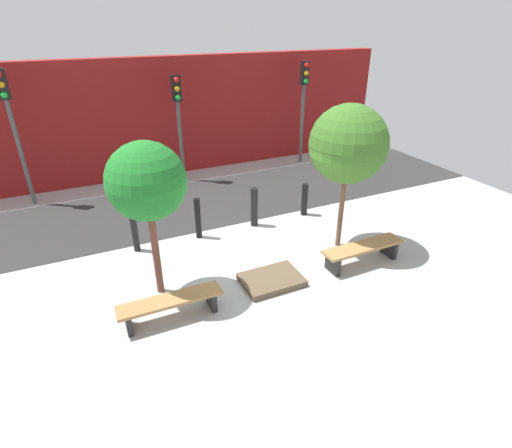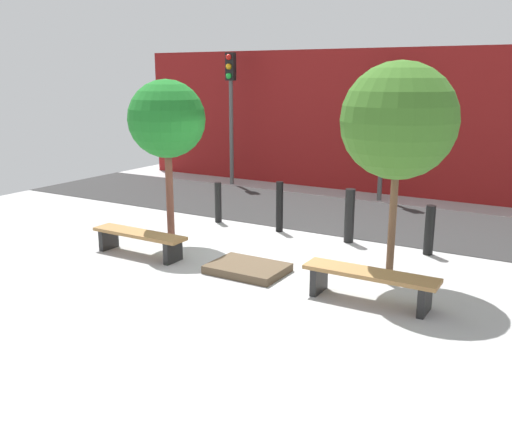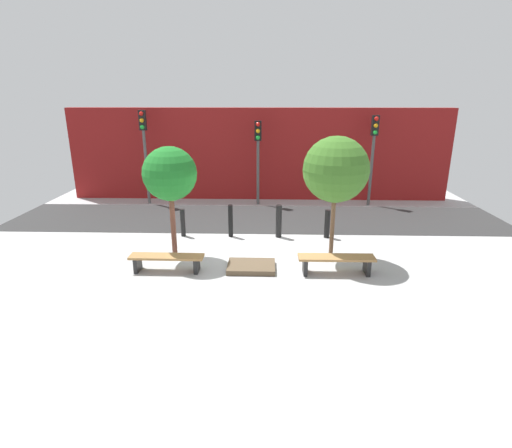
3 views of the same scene
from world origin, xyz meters
The scene contains 15 objects.
ground_plane centered at (0.00, 0.00, 0.00)m, with size 18.00×18.00×0.00m, color #A7A7A7.
road_strip centered at (0.00, 3.87, 0.01)m, with size 18.00×3.51×0.01m, color #2D2D2D.
building_facade centered at (0.00, 6.98, 1.93)m, with size 16.20×0.50×3.87m, color maroon.
bench_left centered at (-2.17, -0.87, 0.32)m, with size 1.91×0.43×0.44m.
bench_right centered at (2.17, -0.87, 0.34)m, with size 1.94×0.47×0.47m.
planter_bed centered at (0.00, -0.67, 0.07)m, with size 1.24×0.90×0.14m, color brown.
tree_behind_left_bench centered at (-2.17, 0.04, 2.37)m, with size 1.44×1.44×3.11m.
tree_behind_right_bench centered at (2.17, 0.04, 2.52)m, with size 1.72×1.72×3.39m.
bollard_far_left centered at (-2.31, 1.86, 0.45)m, with size 0.15×0.15×0.90m, color black.
bollard_left centered at (-0.77, 1.86, 0.53)m, with size 0.15×0.15×1.06m, color black.
bollard_center centered at (0.77, 1.86, 0.53)m, with size 0.19×0.19×1.06m, color black.
bollard_right centered at (2.31, 1.86, 0.46)m, with size 0.17×0.17×0.91m, color black.
traffic_light_west centered at (-4.60, 5.91, 2.62)m, with size 0.28×0.27×3.80m.
traffic_light_mid_west centered at (0.00, 5.91, 2.36)m, with size 0.28×0.27×3.40m.
traffic_light_mid_east centered at (4.60, 5.91, 2.50)m, with size 0.28×0.27×3.62m.
Camera 1 is at (-3.21, -6.76, 4.97)m, focal length 28.00 mm.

